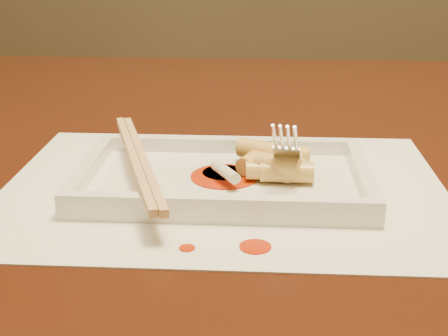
# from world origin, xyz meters

# --- Properties ---
(table) EXTENTS (1.40, 0.90, 0.75)m
(table) POSITION_xyz_m (0.00, 0.00, 0.65)
(table) COLOR black
(table) RESTS_ON ground
(placemat) EXTENTS (0.40, 0.30, 0.00)m
(placemat) POSITION_xyz_m (0.09, -0.16, 0.75)
(placemat) COLOR white
(placemat) RESTS_ON table
(sauce_splatter_a) EXTENTS (0.02, 0.02, 0.00)m
(sauce_splatter_a) POSITION_xyz_m (0.12, -0.28, 0.75)
(sauce_splatter_a) COLOR #BE2705
(sauce_splatter_a) RESTS_ON placemat
(sauce_splatter_b) EXTENTS (0.01, 0.01, 0.00)m
(sauce_splatter_b) POSITION_xyz_m (0.07, -0.28, 0.75)
(sauce_splatter_b) COLOR #BE2705
(sauce_splatter_b) RESTS_ON placemat
(plate_base) EXTENTS (0.26, 0.16, 0.01)m
(plate_base) POSITION_xyz_m (0.09, -0.16, 0.76)
(plate_base) COLOR white
(plate_base) RESTS_ON placemat
(plate_rim_far) EXTENTS (0.26, 0.01, 0.01)m
(plate_rim_far) POSITION_xyz_m (0.09, -0.09, 0.77)
(plate_rim_far) COLOR white
(plate_rim_far) RESTS_ON plate_base
(plate_rim_near) EXTENTS (0.26, 0.01, 0.01)m
(plate_rim_near) POSITION_xyz_m (0.09, -0.24, 0.77)
(plate_rim_near) COLOR white
(plate_rim_near) RESTS_ON plate_base
(plate_rim_left) EXTENTS (0.01, 0.14, 0.01)m
(plate_rim_left) POSITION_xyz_m (-0.04, -0.16, 0.77)
(plate_rim_left) COLOR white
(plate_rim_left) RESTS_ON plate_base
(plate_rim_right) EXTENTS (0.01, 0.14, 0.01)m
(plate_rim_right) POSITION_xyz_m (0.21, -0.16, 0.77)
(plate_rim_right) COLOR white
(plate_rim_right) RESTS_ON plate_base
(veg_piece) EXTENTS (0.04, 0.03, 0.01)m
(veg_piece) POSITION_xyz_m (0.12, -0.12, 0.77)
(veg_piece) COLOR black
(veg_piece) RESTS_ON plate_base
(scallion_white) EXTENTS (0.03, 0.04, 0.01)m
(scallion_white) POSITION_xyz_m (0.09, -0.18, 0.77)
(scallion_white) COLOR #EAEACC
(scallion_white) RESTS_ON plate_base
(scallion_green) EXTENTS (0.07, 0.07, 0.01)m
(scallion_green) POSITION_xyz_m (0.13, -0.14, 0.77)
(scallion_green) COLOR green
(scallion_green) RESTS_ON plate_base
(chopstick_a) EXTENTS (0.08, 0.24, 0.01)m
(chopstick_a) POSITION_xyz_m (0.00, -0.16, 0.78)
(chopstick_a) COLOR tan
(chopstick_a) RESTS_ON plate_rim_near
(chopstick_b) EXTENTS (0.08, 0.24, 0.01)m
(chopstick_b) POSITION_xyz_m (0.01, -0.16, 0.78)
(chopstick_b) COLOR tan
(chopstick_b) RESTS_ON plate_rim_near
(fork) EXTENTS (0.09, 0.10, 0.14)m
(fork) POSITION_xyz_m (0.16, -0.15, 0.83)
(fork) COLOR silver
(fork) RESTS_ON plate_base
(sauce_blob_0) EXTENTS (0.06, 0.06, 0.00)m
(sauce_blob_0) POSITION_xyz_m (0.09, -0.16, 0.76)
(sauce_blob_0) COLOR #BE2705
(sauce_blob_0) RESTS_ON plate_base
(sauce_blob_1) EXTENTS (0.04, 0.04, 0.00)m
(sauce_blob_1) POSITION_xyz_m (0.09, -0.15, 0.76)
(sauce_blob_1) COLOR #BE2705
(sauce_blob_1) RESTS_ON plate_base
(rice_cake_0) EXTENTS (0.05, 0.02, 0.02)m
(rice_cake_0) POSITION_xyz_m (0.14, -0.17, 0.77)
(rice_cake_0) COLOR #EACD6D
(rice_cake_0) RESTS_ON plate_base
(rice_cake_1) EXTENTS (0.03, 0.05, 0.02)m
(rice_cake_1) POSITION_xyz_m (0.11, -0.14, 0.77)
(rice_cake_1) COLOR #EACD6D
(rice_cake_1) RESTS_ON plate_base
(rice_cake_2) EXTENTS (0.04, 0.03, 0.02)m
(rice_cake_2) POSITION_xyz_m (0.13, -0.17, 0.78)
(rice_cake_2) COLOR #EACD6D
(rice_cake_2) RESTS_ON plate_base
(rice_cake_3) EXTENTS (0.05, 0.03, 0.02)m
(rice_cake_3) POSITION_xyz_m (0.14, -0.13, 0.77)
(rice_cake_3) COLOR #EACD6D
(rice_cake_3) RESTS_ON plate_base
(rice_cake_4) EXTENTS (0.03, 0.05, 0.02)m
(rice_cake_4) POSITION_xyz_m (0.14, -0.16, 0.77)
(rice_cake_4) COLOR #EACD6D
(rice_cake_4) RESTS_ON plate_base
(rice_cake_5) EXTENTS (0.04, 0.03, 0.02)m
(rice_cake_5) POSITION_xyz_m (0.12, -0.13, 0.78)
(rice_cake_5) COLOR #EACD6D
(rice_cake_5) RESTS_ON plate_base
(rice_cake_6) EXTENTS (0.05, 0.03, 0.02)m
(rice_cake_6) POSITION_xyz_m (0.14, -0.15, 0.77)
(rice_cake_6) COLOR #EACD6D
(rice_cake_6) RESTS_ON plate_base
(rice_cake_7) EXTENTS (0.04, 0.02, 0.02)m
(rice_cake_7) POSITION_xyz_m (0.13, -0.17, 0.77)
(rice_cake_7) COLOR #EACD6D
(rice_cake_7) RESTS_ON plate_base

